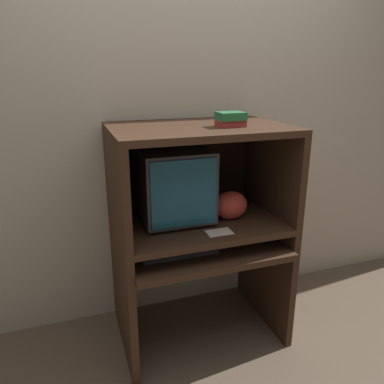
% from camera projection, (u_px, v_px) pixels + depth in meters
% --- Properties ---
extents(ground_plane, '(12.00, 12.00, 0.00)m').
position_uv_depth(ground_plane, '(218.00, 365.00, 2.11)').
color(ground_plane, brown).
extents(wall_back, '(6.00, 0.06, 2.60)m').
position_uv_depth(wall_back, '(178.00, 117.00, 2.35)').
color(wall_back, '#B2A893').
rests_on(wall_back, ground_plane).
extents(desk_base, '(0.96, 0.70, 0.64)m').
position_uv_depth(desk_base, '(201.00, 275.00, 2.24)').
color(desk_base, '#382316').
rests_on(desk_base, ground_plane).
extents(desk_monitor_shelf, '(0.96, 0.66, 0.12)m').
position_uv_depth(desk_monitor_shelf, '(199.00, 223.00, 2.18)').
color(desk_monitor_shelf, '#382316').
rests_on(desk_monitor_shelf, desk_base).
extents(hutch_upper, '(0.96, 0.66, 0.54)m').
position_uv_depth(hutch_upper, '(197.00, 156.00, 2.08)').
color(hutch_upper, '#382316').
rests_on(hutch_upper, desk_monitor_shelf).
extents(crt_monitor, '(0.39, 0.44, 0.41)m').
position_uv_depth(crt_monitor, '(173.00, 183.00, 2.11)').
color(crt_monitor, '#333338').
rests_on(crt_monitor, desk_monitor_shelf).
extents(keyboard, '(0.41, 0.15, 0.03)m').
position_uv_depth(keyboard, '(179.00, 251.00, 2.03)').
color(keyboard, '#2D2D30').
rests_on(keyboard, desk_base).
extents(mouse, '(0.07, 0.05, 0.03)m').
position_uv_depth(mouse, '(225.00, 242.00, 2.12)').
color(mouse, black).
rests_on(mouse, desk_base).
extents(snack_bag, '(0.20, 0.15, 0.16)m').
position_uv_depth(snack_bag, '(230.00, 205.00, 2.14)').
color(snack_bag, '#BC382D').
rests_on(snack_bag, desk_monitor_shelf).
extents(book_stack, '(0.14, 0.11, 0.08)m').
position_uv_depth(book_stack, '(231.00, 119.00, 1.95)').
color(book_stack, maroon).
rests_on(book_stack, hutch_upper).
extents(paper_card, '(0.14, 0.09, 0.00)m').
position_uv_depth(paper_card, '(219.00, 232.00, 1.98)').
color(paper_card, beige).
rests_on(paper_card, desk_monitor_shelf).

